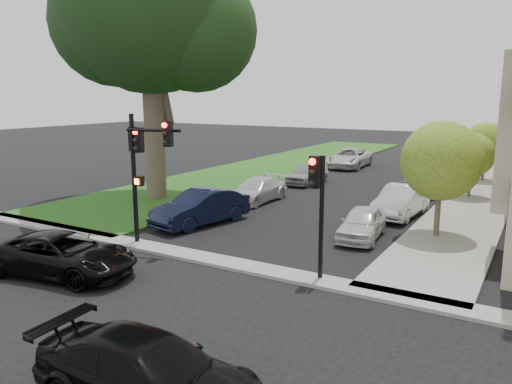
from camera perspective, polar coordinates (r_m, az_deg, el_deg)
The scene contains 21 objects.
ground at distance 16.38m, azimuth -9.03°, elevation -9.82°, with size 140.00×140.00×0.00m, color black.
grass_strip at distance 40.81m, azimuth 2.62°, elevation 2.99°, with size 8.00×44.00×0.12m, color #2A5F21.
sidewalk_right at distance 36.33m, azimuth 25.16°, elevation 0.94°, with size 3.50×44.00×0.12m, color gray.
sidewalk_cross at distance 17.85m, azimuth -4.93°, elevation -7.73°, with size 60.00×1.00×0.12m, color gray.
eucalyptus at distance 28.52m, azimuth -12.22°, elevation 20.54°, with size 10.96×9.94×15.52m.
small_tree_a at distance 21.30m, azimuth 20.41°, elevation 3.35°, with size 3.20×3.20×4.80m.
small_tree_b at distance 30.45m, azimuth 23.45°, elevation 3.90°, with size 2.48×2.48×3.72m.
small_tree_c at distance 36.73m, azimuth 24.75°, elevation 5.18°, with size 2.67×2.67×4.01m.
traffic_signal_main at distance 19.38m, azimuth -12.95°, elevation 4.03°, with size 2.49×0.75×5.10m.
traffic_signal_secondary at distance 15.46m, azimuth 7.07°, elevation -0.26°, with size 0.51×0.42×4.00m.
car_cross_near at distance 17.50m, azimuth -21.26°, elevation -6.68°, with size 2.29×4.97×1.38m, color black.
car_cross_far at distance 10.08m, azimuth -12.11°, elevation -19.68°, with size 1.94×4.77×1.39m, color black.
car_parked_0 at distance 20.84m, azimuth 12.02°, elevation -3.49°, with size 1.53×3.79×1.29m, color silver.
car_parked_1 at distance 25.02m, azimuth 16.22°, elevation -1.02°, with size 1.58×4.52×1.49m, color silver.
car_parked_2 at distance 31.22m, azimuth 18.30°, elevation 1.00°, with size 2.11×4.59×1.27m, color #3F4247.
car_parked_3 at distance 35.27m, azimuth 19.99°, elevation 2.05°, with size 1.58×3.92×1.34m, color maroon.
car_parked_4 at distance 41.36m, azimuth 21.50°, elevation 3.21°, with size 1.91×4.70×1.36m, color black.
car_parked_5 at distance 22.66m, azimuth -6.32°, elevation -1.76°, with size 1.68×4.82×1.59m, color black.
car_parked_6 at distance 27.33m, azimuth 0.11°, elevation 0.23°, with size 1.83×4.51×1.31m, color silver.
car_parked_7 at distance 32.99m, azimuth 5.86°, elevation 2.10°, with size 1.61×3.99×1.36m, color #999BA0.
car_parked_8 at distance 41.02m, azimuth 10.63°, elevation 3.86°, with size 2.56×5.55×1.54m, color silver.
Camera 1 is at (9.84, -11.74, 5.81)m, focal length 35.00 mm.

